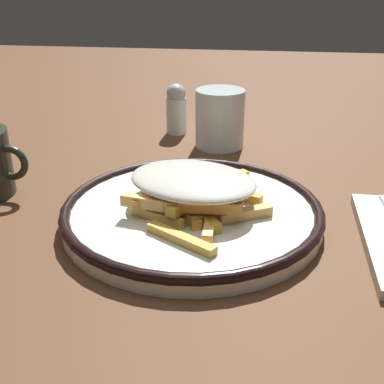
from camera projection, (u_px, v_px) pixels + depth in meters
ground_plane at (192, 222)px, 0.58m from camera, size 2.60×2.60×0.00m
plate at (192, 212)px, 0.57m from camera, size 0.30×0.30×0.02m
fries_heap at (193, 188)px, 0.56m from camera, size 0.18×0.21×0.04m
water_glass at (220, 119)px, 0.80m from camera, size 0.08×0.08×0.09m
salt_shaker at (176, 109)px, 0.86m from camera, size 0.04×0.04×0.09m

